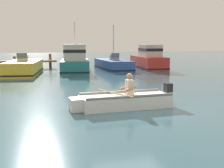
# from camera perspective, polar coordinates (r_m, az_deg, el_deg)

# --- Properties ---
(ground_plane) EXTENTS (120.00, 120.00, 0.00)m
(ground_plane) POSITION_cam_1_polar(r_m,az_deg,el_deg) (10.31, 3.98, -4.45)
(ground_plane) COLOR #386070
(rowboat_with_person) EXTENTS (3.71, 1.91, 1.19)m
(rowboat_with_person) POSITION_cam_1_polar(r_m,az_deg,el_deg) (10.11, 2.26, -3.23)
(rowboat_with_person) COLOR white
(rowboat_with_person) RESTS_ON ground
(moored_boat_yellow) EXTENTS (3.05, 6.01, 1.53)m
(moored_boat_yellow) POSITION_cam_1_polar(r_m,az_deg,el_deg) (21.99, -16.73, 3.05)
(moored_boat_yellow) COLOR gold
(moored_boat_yellow) RESTS_ON ground
(moored_boat_teal) EXTENTS (3.14, 5.90, 3.84)m
(moored_boat_teal) POSITION_cam_1_polar(r_m,az_deg,el_deg) (23.19, -7.20, 4.38)
(moored_boat_teal) COLOR #1E727A
(moored_boat_teal) RESTS_ON ground
(moored_boat_blue) EXTENTS (2.08, 5.69, 3.70)m
(moored_boat_blue) POSITION_cam_1_polar(r_m,az_deg,el_deg) (24.76, 0.19, 3.77)
(moored_boat_blue) COLOR #2D519E
(moored_boat_blue) RESTS_ON ground
(moored_boat_red) EXTENTS (2.42, 5.48, 2.09)m
(moored_boat_red) POSITION_cam_1_polar(r_m,az_deg,el_deg) (25.57, 7.15, 4.73)
(moored_boat_red) COLOR #B72D28
(moored_boat_red) RESTS_ON ground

